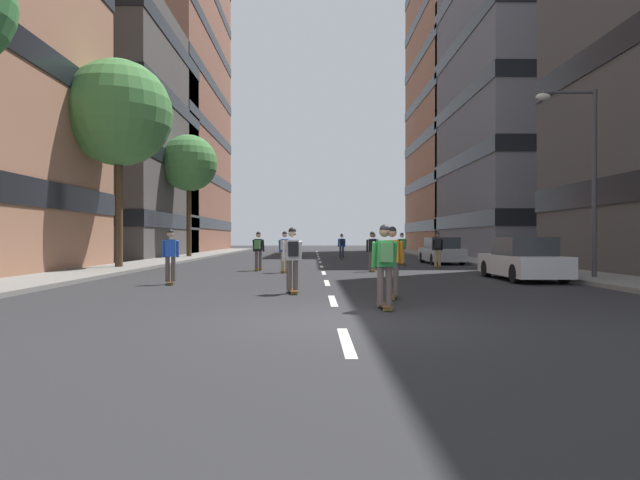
# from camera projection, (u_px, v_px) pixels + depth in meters

# --- Properties ---
(ground_plane) EXTENTS (139.74, 139.74, 0.00)m
(ground_plane) POSITION_uv_depth(u_px,v_px,m) (320.00, 262.00, 32.96)
(ground_plane) COLOR #28282B
(sidewalk_left) EXTENTS (2.85, 64.05, 0.14)m
(sidewalk_left) POSITION_uv_depth(u_px,v_px,m) (176.00, 259.00, 35.73)
(sidewalk_left) COLOR gray
(sidewalk_left) RESTS_ON ground_plane
(sidewalk_right) EXTENTS (2.85, 64.05, 0.14)m
(sidewalk_right) POSITION_uv_depth(u_px,v_px,m) (461.00, 259.00, 36.01)
(sidewalk_right) COLOR gray
(sidewalk_right) RESTS_ON ground_plane
(lane_markings) EXTENTS (0.16, 52.20, 0.01)m
(lane_markings) POSITION_uv_depth(u_px,v_px,m) (320.00, 262.00, 32.67)
(lane_markings) COLOR silver
(lane_markings) RESTS_ON ground_plane
(building_left_mid) EXTENTS (13.03, 16.38, 18.36)m
(building_left_mid) POSITION_uv_depth(u_px,v_px,m) (93.00, 137.00, 41.26)
(building_left_mid) COLOR #4C4744
(building_left_mid) RESTS_ON ground_plane
(building_left_far) EXTENTS (13.03, 23.45, 34.52)m
(building_left_far) POSITION_uv_depth(u_px,v_px,m) (154.00, 90.00, 57.07)
(building_left_far) COLOR brown
(building_left_far) RESTS_ON ground_plane
(building_right_mid) EXTENTS (13.03, 16.66, 23.39)m
(building_right_mid) POSITION_uv_depth(u_px,v_px,m) (541.00, 107.00, 41.76)
(building_right_mid) COLOR slate
(building_right_mid) RESTS_ON ground_plane
(building_right_far) EXTENTS (13.03, 16.79, 31.75)m
(building_right_far) POSITION_uv_depth(u_px,v_px,m) (478.00, 104.00, 57.59)
(building_right_far) COLOR #9E6B51
(building_right_far) RESTS_ON ground_plane
(parked_car_near) EXTENTS (1.82, 4.40, 1.52)m
(parked_car_near) POSITION_uv_depth(u_px,v_px,m) (441.00, 252.00, 30.76)
(parked_car_near) COLOR #B2B7BF
(parked_car_near) RESTS_ON ground_plane
(parked_car_mid) EXTENTS (1.82, 4.40, 1.52)m
(parked_car_mid) POSITION_uv_depth(u_px,v_px,m) (523.00, 260.00, 18.88)
(parked_car_mid) COLOR silver
(parked_car_mid) RESTS_ON ground_plane
(street_tree_near) EXTENTS (4.95, 4.95, 9.71)m
(street_tree_near) POSITION_uv_depth(u_px,v_px,m) (119.00, 113.00, 25.06)
(street_tree_near) COLOR #4C3823
(street_tree_near) RESTS_ON sidewalk_left
(street_tree_far) EXTENTS (4.15, 4.15, 8.95)m
(street_tree_far) POSITION_uv_depth(u_px,v_px,m) (189.00, 164.00, 39.32)
(street_tree_far) COLOR #4C3823
(street_tree_far) RESTS_ON sidewalk_left
(streetlamp_right) EXTENTS (2.13, 0.30, 6.50)m
(streetlamp_right) POSITION_uv_depth(u_px,v_px,m) (584.00, 162.00, 18.48)
(streetlamp_right) COLOR #3F3F44
(streetlamp_right) RESTS_ON sidewalk_right
(skater_0) EXTENTS (0.55, 0.91, 1.78)m
(skater_0) POSITION_uv_depth(u_px,v_px,m) (402.00, 247.00, 29.48)
(skater_0) COLOR brown
(skater_0) RESTS_ON ground_plane
(skater_1) EXTENTS (0.57, 0.92, 1.78)m
(skater_1) POSITION_uv_depth(u_px,v_px,m) (170.00, 254.00, 17.12)
(skater_1) COLOR brown
(skater_1) RESTS_ON ground_plane
(skater_2) EXTENTS (0.56, 0.92, 1.78)m
(skater_2) POSITION_uv_depth(u_px,v_px,m) (292.00, 256.00, 14.32)
(skater_2) COLOR brown
(skater_2) RESTS_ON ground_plane
(skater_3) EXTENTS (0.56, 0.92, 1.78)m
(skater_3) POSITION_uv_depth(u_px,v_px,m) (438.00, 247.00, 26.45)
(skater_3) COLOR brown
(skater_3) RESTS_ON ground_plane
(skater_4) EXTENTS (0.57, 0.92, 1.78)m
(skater_4) POSITION_uv_depth(u_px,v_px,m) (392.00, 259.00, 13.07)
(skater_4) COLOR brown
(skater_4) RESTS_ON ground_plane
(skater_5) EXTENTS (0.54, 0.91, 1.78)m
(skater_5) POSITION_uv_depth(u_px,v_px,m) (372.00, 249.00, 23.61)
(skater_5) COLOR brown
(skater_5) RESTS_ON ground_plane
(skater_6) EXTENTS (0.54, 0.91, 1.78)m
(skater_6) POSITION_uv_depth(u_px,v_px,m) (385.00, 261.00, 11.14)
(skater_6) COLOR brown
(skater_6) RESTS_ON ground_plane
(skater_7) EXTENTS (0.56, 0.92, 1.78)m
(skater_7) POSITION_uv_depth(u_px,v_px,m) (285.00, 249.00, 22.79)
(skater_7) COLOR brown
(skater_7) RESTS_ON ground_plane
(skater_8) EXTENTS (0.55, 0.91, 1.78)m
(skater_8) POSITION_uv_depth(u_px,v_px,m) (374.00, 246.00, 32.33)
(skater_8) COLOR brown
(skater_8) RESTS_ON ground_plane
(skater_9) EXTENTS (0.54, 0.91, 1.78)m
(skater_9) POSITION_uv_depth(u_px,v_px,m) (342.00, 245.00, 37.13)
(skater_9) COLOR brown
(skater_9) RESTS_ON ground_plane
(skater_10) EXTENTS (0.56, 0.92, 1.78)m
(skater_10) POSITION_uv_depth(u_px,v_px,m) (258.00, 248.00, 24.20)
(skater_10) COLOR brown
(skater_10) RESTS_ON ground_plane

